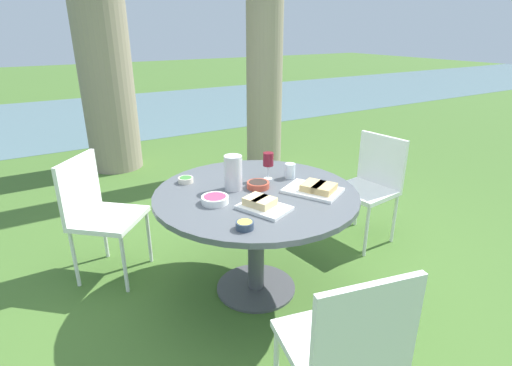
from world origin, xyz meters
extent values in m
plane|color=#446B2B|center=(0.00, 0.00, 0.00)|extent=(40.00, 40.00, 0.00)
cube|color=slate|center=(0.00, 6.73, 0.00)|extent=(40.00, 4.93, 0.01)
cylinder|color=#4C4C51|center=(0.00, 0.00, 0.01)|extent=(0.55, 0.55, 0.02)
cylinder|color=#4C4C51|center=(0.00, 0.00, 0.36)|extent=(0.11, 0.11, 0.68)
cylinder|color=#4C5156|center=(0.00, 0.00, 0.72)|extent=(1.30, 1.30, 0.03)
cube|color=white|center=(1.12, 0.14, 0.45)|extent=(0.47, 0.49, 0.04)
cube|color=white|center=(1.32, 0.16, 0.68)|extent=(0.08, 0.44, 0.42)
cylinder|color=white|center=(0.92, 0.31, 0.22)|extent=(0.03, 0.03, 0.43)
cylinder|color=white|center=(0.96, -0.08, 0.22)|extent=(0.03, 0.03, 0.43)
cylinder|color=white|center=(1.28, 0.35, 0.22)|extent=(0.03, 0.03, 0.43)
cylinder|color=white|center=(1.33, -0.03, 0.22)|extent=(0.03, 0.03, 0.43)
cube|color=white|center=(-0.79, 0.70, 0.45)|extent=(0.61, 0.61, 0.04)
cube|color=white|center=(-0.94, 0.83, 0.68)|extent=(0.31, 0.35, 0.42)
cylinder|color=white|center=(-0.78, 0.43, 0.22)|extent=(0.03, 0.03, 0.43)
cylinder|color=white|center=(-0.52, 0.72, 0.22)|extent=(0.03, 0.03, 0.43)
cylinder|color=white|center=(-1.06, 0.67, 0.22)|extent=(0.03, 0.03, 0.43)
cylinder|color=white|center=(-0.80, 0.97, 0.22)|extent=(0.03, 0.03, 0.43)
cube|color=white|center=(-0.23, -1.04, 0.45)|extent=(0.52, 0.50, 0.04)
cube|color=white|center=(-0.27, -1.23, 0.68)|extent=(0.44, 0.12, 0.42)
cylinder|color=white|center=(0.00, -0.90, 0.22)|extent=(0.03, 0.03, 0.43)
cylinder|color=white|center=(-0.38, -0.81, 0.22)|extent=(0.03, 0.03, 0.43)
cylinder|color=silver|center=(-0.10, 0.11, 0.85)|extent=(0.12, 0.12, 0.23)
cone|color=silver|center=(-0.05, 0.11, 0.94)|extent=(0.03, 0.03, 0.03)
cylinder|color=silver|center=(0.19, 0.15, 0.74)|extent=(0.06, 0.06, 0.01)
cylinder|color=silver|center=(0.19, 0.15, 0.79)|extent=(0.01, 0.01, 0.09)
cylinder|color=maroon|center=(0.19, 0.15, 0.88)|extent=(0.07, 0.07, 0.09)
cube|color=white|center=(-0.10, -0.25, 0.74)|extent=(0.29, 0.34, 0.02)
cube|color=#E0C184|center=(-0.12, -0.19, 0.78)|extent=(0.16, 0.14, 0.04)
cube|color=#E0C184|center=(-0.10, -0.25, 0.78)|extent=(0.16, 0.14, 0.04)
cube|color=white|center=(0.31, -0.19, 0.74)|extent=(0.37, 0.41, 0.02)
cube|color=tan|center=(0.34, -0.26, 0.77)|extent=(0.20, 0.18, 0.04)
cube|color=tan|center=(0.31, -0.19, 0.77)|extent=(0.20, 0.18, 0.04)
cylinder|color=#334256|center=(-0.31, -0.40, 0.75)|extent=(0.10, 0.10, 0.04)
cylinder|color=#E0C147|center=(-0.31, -0.40, 0.77)|extent=(0.08, 0.08, 0.02)
cylinder|color=beige|center=(-0.32, 0.38, 0.75)|extent=(0.10, 0.10, 0.04)
cylinder|color=#387533|center=(-0.32, 0.38, 0.76)|extent=(0.08, 0.08, 0.02)
cylinder|color=#B74733|center=(0.05, 0.05, 0.75)|extent=(0.15, 0.15, 0.04)
cylinder|color=#2D231E|center=(0.05, 0.05, 0.77)|extent=(0.12, 0.12, 0.02)
cylinder|color=white|center=(-0.30, -0.02, 0.76)|extent=(0.16, 0.16, 0.04)
cylinder|color=#D6385B|center=(-0.30, -0.02, 0.77)|extent=(0.13, 0.13, 0.02)
cylinder|color=silver|center=(0.33, 0.10, 0.78)|extent=(0.07, 0.07, 0.10)
camera|label=1|loc=(-1.21, -2.00, 1.71)|focal=28.00mm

